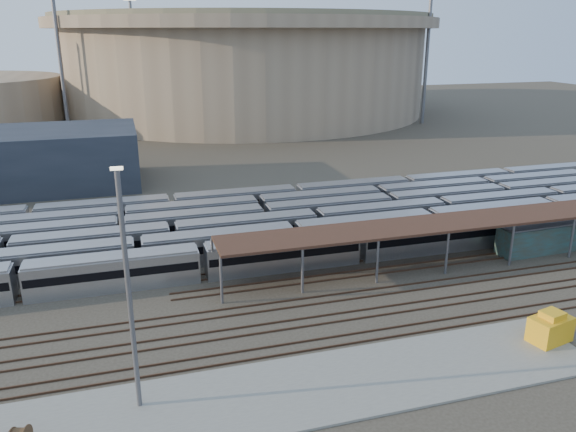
{
  "coord_description": "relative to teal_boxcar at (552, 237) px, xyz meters",
  "views": [
    {
      "loc": [
        -16.14,
        -49.92,
        26.4
      ],
      "look_at": [
        2.16,
        12.0,
        4.99
      ],
      "focal_mm": 35.0,
      "sensor_mm": 36.0,
      "label": 1
    }
  ],
  "objects": [
    {
      "name": "floodlight_0",
      "position": [
        -64.42,
        106.0,
        18.91
      ],
      "size": [
        4.0,
        1.0,
        38.4
      ],
      "color": "#5E5E63",
      "rests_on": "ground"
    },
    {
      "name": "subway_trains",
      "position": [
        -29.13,
        14.5,
        0.06
      ],
      "size": [
        120.44,
        23.9,
        3.6
      ],
      "color": "silver",
      "rests_on": "ground"
    },
    {
      "name": "apron",
      "position": [
        -39.42,
        -19.0,
        -1.64
      ],
      "size": [
        50.0,
        9.0,
        0.2
      ],
      "primitive_type": "cube",
      "color": "gray",
      "rests_on": "ground"
    },
    {
      "name": "floodlight_3",
      "position": [
        -44.42,
        156.0,
        18.91
      ],
      "size": [
        4.0,
        1.0,
        38.4
      ],
      "color": "#5E5E63",
      "rests_on": "ground"
    },
    {
      "name": "stadium",
      "position": [
        -9.42,
        136.0,
        14.73
      ],
      "size": [
        124.0,
        124.0,
        32.5
      ],
      "color": "gray",
      "rests_on": "ground"
    },
    {
      "name": "yellow_equipment",
      "position": [
        -15.92,
        -18.45,
        -0.4
      ],
      "size": [
        4.06,
        3.03,
        2.28
      ],
      "primitive_type": "cube",
      "rotation": [
        0.0,
        0.0,
        0.22
      ],
      "color": "gold",
      "rests_on": "apron"
    },
    {
      "name": "empty_tracks",
      "position": [
        -34.42,
        -9.0,
        -1.65
      ],
      "size": [
        170.0,
        9.62,
        0.18
      ],
      "color": "#4C3323",
      "rests_on": "ground"
    },
    {
      "name": "inspection_shed",
      "position": [
        -12.42,
        0.0,
        3.24
      ],
      "size": [
        60.3,
        6.0,
        5.3
      ],
      "color": "#5E5E63",
      "rests_on": "ground"
    },
    {
      "name": "yard_light_pole",
      "position": [
        -51.17,
        -17.45,
        7.52
      ],
      "size": [
        0.82,
        0.36,
        17.96
      ],
      "color": "#5E5E63",
      "rests_on": "apron"
    },
    {
      "name": "floodlight_2",
      "position": [
        35.58,
        96.0,
        18.91
      ],
      "size": [
        4.0,
        1.0,
        38.4
      ],
      "color": "#5E5E63",
      "rests_on": "ground"
    },
    {
      "name": "service_building",
      "position": [
        -69.42,
        51.0,
        3.26
      ],
      "size": [
        42.0,
        20.0,
        10.0
      ],
      "primitive_type": "cube",
      "color": "#1E232D",
      "rests_on": "ground"
    },
    {
      "name": "ground",
      "position": [
        -34.42,
        -4.0,
        -1.74
      ],
      "size": [
        420.0,
        420.0,
        0.0
      ],
      "primitive_type": "plane",
      "color": "#383026",
      "rests_on": "ground"
    },
    {
      "name": "teal_boxcar",
      "position": [
        0.0,
        0.0,
        0.0
      ],
      "size": [
        15.04,
        3.5,
        3.48
      ],
      "primitive_type": "cube",
      "rotation": [
        0.0,
        0.0,
        0.04
      ],
      "color": "#215053",
      "rests_on": "ground"
    }
  ]
}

